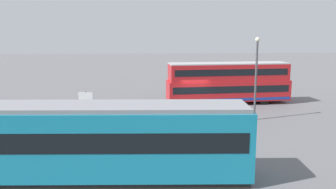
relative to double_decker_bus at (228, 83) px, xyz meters
name	(u,v)px	position (x,y,z in m)	size (l,w,h in m)	color
ground_plane	(195,107)	(3.37, 1.39, -2.00)	(160.00, 160.00, 0.00)	slate
double_decker_bus	(228,83)	(0.00, 0.00, 0.00)	(11.76, 3.31, 3.89)	red
tram_yellow	(90,141)	(10.53, 16.76, -0.17)	(14.76, 3.47, 3.53)	teal
pedestrian_near_railing	(159,113)	(6.96, 7.51, -1.06)	(0.45, 0.45, 1.64)	#33384C
pedestrian_railing	(158,109)	(6.91, 5.54, -1.26)	(8.46, 1.08, 1.08)	gray
info_sign	(86,99)	(12.56, 5.07, -0.47)	(1.14, 0.26, 2.22)	slate
street_lamp	(256,72)	(-0.54, 6.45, 1.75)	(0.36, 0.36, 6.37)	#4C4C51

